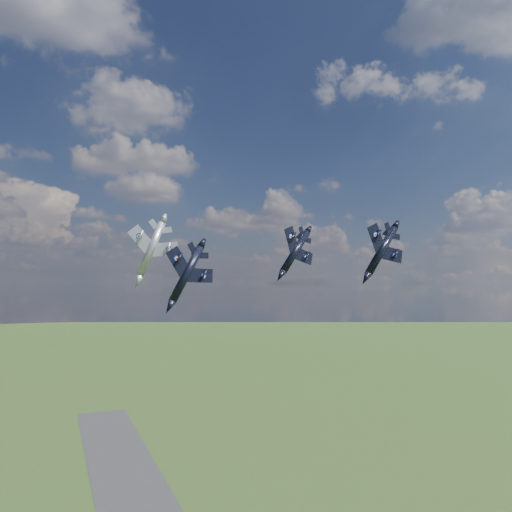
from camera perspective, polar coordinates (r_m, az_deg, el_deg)
name	(u,v)px	position (r m, az deg, el deg)	size (l,w,h in m)	color
jet_lead_navy	(187,274)	(87.48, -7.93, -2.02)	(10.69, 14.90, 3.08)	black
jet_right_navy	(382,251)	(88.75, 14.15, 0.60)	(10.06, 14.03, 2.90)	black
jet_high_navy	(295,252)	(110.00, 4.50, 0.49)	(11.83, 16.49, 3.41)	black
jet_left_silver	(151,249)	(88.65, -11.89, 0.79)	(9.99, 13.93, 2.88)	#92949B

